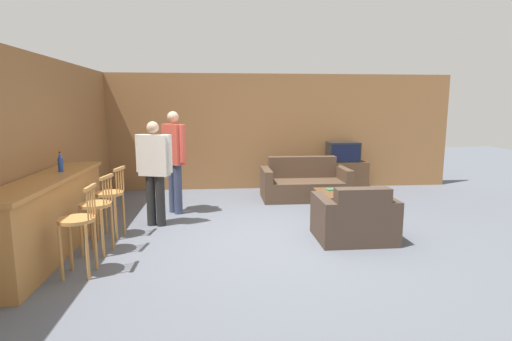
{
  "coord_description": "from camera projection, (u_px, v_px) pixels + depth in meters",
  "views": [
    {
      "loc": [
        -0.69,
        -5.53,
        1.9
      ],
      "look_at": [
        -0.09,
        0.85,
        0.85
      ],
      "focal_mm": 28.0,
      "sensor_mm": 36.0,
      "label": 1
    }
  ],
  "objects": [
    {
      "name": "ground_plane",
      "position": [
        268.0,
        237.0,
        5.8
      ],
      "size": [
        24.0,
        24.0,
        0.0
      ],
      "primitive_type": "plane",
      "color": "#565B66"
    },
    {
      "name": "wall_back",
      "position": [
        249.0,
        132.0,
        9.07
      ],
      "size": [
        9.4,
        0.08,
        2.6
      ],
      "color": "olive",
      "rests_on": "ground_plane"
    },
    {
      "name": "wall_left",
      "position": [
        67.0,
        142.0,
        6.55
      ],
      "size": [
        0.08,
        8.54,
        2.6
      ],
      "color": "olive",
      "rests_on": "ground_plane"
    },
    {
      "name": "bar_counter",
      "position": [
        49.0,
        216.0,
        5.06
      ],
      "size": [
        0.55,
        2.82,
        1.01
      ],
      "color": "#A87038",
      "rests_on": "ground_plane"
    },
    {
      "name": "bar_chair_near",
      "position": [
        78.0,
        227.0,
        4.43
      ],
      "size": [
        0.4,
        0.4,
        1.03
      ],
      "color": "#B77F42",
      "rests_on": "ground_plane"
    },
    {
      "name": "bar_chair_mid",
      "position": [
        97.0,
        211.0,
        5.11
      ],
      "size": [
        0.46,
        0.46,
        1.03
      ],
      "color": "#B77F42",
      "rests_on": "ground_plane"
    },
    {
      "name": "bar_chair_far",
      "position": [
        110.0,
        199.0,
        5.75
      ],
      "size": [
        0.46,
        0.46,
        1.03
      ],
      "color": "#B77F42",
      "rests_on": "ground_plane"
    },
    {
      "name": "couch_far",
      "position": [
        304.0,
        184.0,
        8.22
      ],
      "size": [
        1.76,
        0.91,
        0.83
      ],
      "color": "#4C3828",
      "rests_on": "ground_plane"
    },
    {
      "name": "armchair_near",
      "position": [
        355.0,
        220.0,
        5.65
      ],
      "size": [
        1.06,
        0.86,
        0.81
      ],
      "color": "#423328",
      "rests_on": "ground_plane"
    },
    {
      "name": "coffee_table",
      "position": [
        334.0,
        196.0,
        6.96
      ],
      "size": [
        0.55,
        0.88,
        0.4
      ],
      "color": "brown",
      "rests_on": "ground_plane"
    },
    {
      "name": "tv_unit",
      "position": [
        342.0,
        176.0,
        9.06
      ],
      "size": [
        1.09,
        0.48,
        0.65
      ],
      "color": "#513823",
      "rests_on": "ground_plane"
    },
    {
      "name": "tv",
      "position": [
        343.0,
        152.0,
        8.96
      ],
      "size": [
        0.69,
        0.44,
        0.44
      ],
      "color": "black",
      "rests_on": "tv_unit"
    },
    {
      "name": "bottle",
      "position": [
        60.0,
        163.0,
        5.37
      ],
      "size": [
        0.07,
        0.07,
        0.28
      ],
      "color": "#234293",
      "rests_on": "bar_counter"
    },
    {
      "name": "book_on_table",
      "position": [
        331.0,
        189.0,
        7.13
      ],
      "size": [
        0.19,
        0.18,
        0.02
      ],
      "color": "#33704C",
      "rests_on": "coffee_table"
    },
    {
      "name": "person_by_window",
      "position": [
        174.0,
        156.0,
        6.98
      ],
      "size": [
        0.44,
        0.5,
        1.8
      ],
      "color": "#384260",
      "rests_on": "ground_plane"
    },
    {
      "name": "person_by_counter",
      "position": [
        154.0,
        168.0,
        6.24
      ],
      "size": [
        0.58,
        0.31,
        1.66
      ],
      "color": "black",
      "rests_on": "ground_plane"
    }
  ]
}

